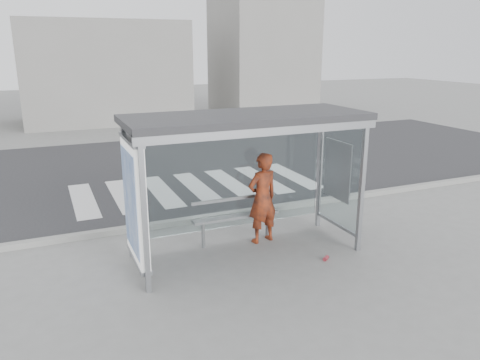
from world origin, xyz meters
name	(u,v)px	position (x,y,z in m)	size (l,w,h in m)	color
ground	(246,253)	(0.00, 0.00, 0.00)	(80.00, 80.00, 0.00)	slate
road	(158,168)	(0.00, 7.00, 0.00)	(30.00, 10.00, 0.01)	#28272A
curb	(211,217)	(0.00, 1.95, 0.06)	(30.00, 0.18, 0.12)	gray
crosswalk	(197,187)	(0.50, 4.50, 0.00)	(6.55, 3.00, 0.00)	silver
bus_shelter	(226,151)	(-0.37, 0.06, 1.98)	(4.25, 1.65, 2.62)	gray
building_center	(104,72)	(0.00, 18.00, 2.50)	(8.00, 5.00, 5.00)	gray
building_right	(262,51)	(9.00, 18.00, 3.50)	(5.00, 5.00, 7.00)	gray
person	(262,198)	(0.52, 0.41, 0.90)	(0.66, 0.43, 1.80)	#EE5516
bench	(236,216)	(0.03, 0.58, 0.54)	(1.76, 0.22, 0.91)	slate
soda_can	(326,258)	(1.21, -0.83, 0.04)	(0.07, 0.07, 0.14)	#D73F4E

